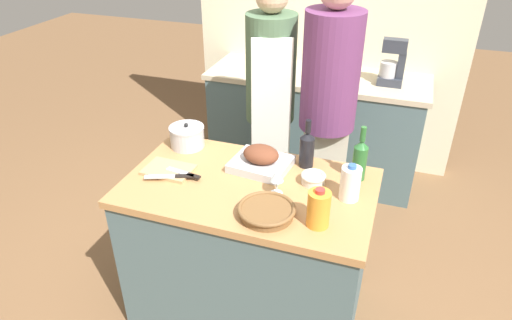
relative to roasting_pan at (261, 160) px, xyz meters
name	(u,v)px	position (x,y,z in m)	size (l,w,h in m)	color
ground_plane	(250,305)	(-0.01, -0.17, -0.92)	(12.00, 12.00, 0.00)	brown
kitchen_island	(249,250)	(-0.01, -0.17, -0.48)	(1.26, 0.74, 0.87)	#4C666B
back_counter	(314,126)	(-0.01, 1.43, -0.47)	(1.73, 0.60, 0.89)	#4C666B
back_wall	(330,16)	(-0.01, 1.78, 0.36)	(2.23, 0.10, 2.55)	beige
roasting_pan	(261,160)	(0.00, 0.00, 0.00)	(0.32, 0.29, 0.13)	#BCBCC1
wicker_basket	(267,211)	(0.16, -0.39, -0.02)	(0.27, 0.27, 0.05)	brown
cutting_board	(169,170)	(-0.45, -0.19, -0.04)	(0.26, 0.18, 0.02)	tan
stock_pot	(187,136)	(-0.48, 0.09, 0.01)	(0.20, 0.20, 0.15)	#B7B7BC
mixing_bowl	(313,178)	(0.30, -0.06, -0.02)	(0.13, 0.13, 0.05)	beige
juice_jug	(319,209)	(0.39, -0.37, 0.04)	(0.10, 0.10, 0.19)	orange
milk_jug	(350,183)	(0.49, -0.13, 0.04)	(0.10, 0.10, 0.19)	white
wine_bottle_green	(307,148)	(0.22, 0.10, 0.06)	(0.08, 0.08, 0.27)	black
wine_bottle_dark	(360,159)	(0.50, 0.06, 0.07)	(0.07, 0.07, 0.29)	#28662D
wine_glass_left	(277,177)	(0.15, -0.20, 0.05)	(0.07, 0.07, 0.13)	silver
knife_chef	(171,176)	(-0.40, -0.26, -0.03)	(0.24, 0.12, 0.01)	#B7B7BC
knife_paring	(185,173)	(-0.34, -0.21, -0.03)	(0.20, 0.06, 0.01)	#B7B7BC
stand_mixer	(392,66)	(0.55, 1.40, 0.12)	(0.18, 0.14, 0.34)	#333842
condiment_bottle_tall	(285,53)	(-0.32, 1.57, 0.08)	(0.05, 0.05, 0.22)	#B28E2D
condiment_bottle_short	(345,60)	(0.17, 1.57, 0.07)	(0.06, 0.06, 0.20)	#B28E2D
person_cook_aproned	(270,100)	(-0.17, 0.70, 0.04)	(0.33, 0.35, 1.71)	beige
person_cook_guest	(328,107)	(0.23, 0.64, 0.07)	(0.35, 0.35, 1.78)	beige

